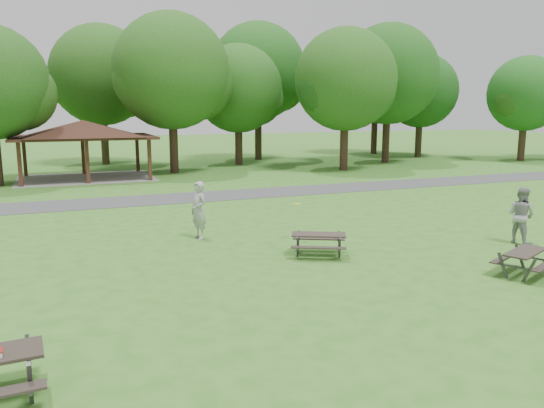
# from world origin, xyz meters

# --- Properties ---
(ground) EXTENTS (160.00, 160.00, 0.00)m
(ground) POSITION_xyz_m (0.00, 0.00, 0.00)
(ground) COLOR #356F1F
(ground) RESTS_ON ground
(asphalt_path) EXTENTS (120.00, 3.20, 0.02)m
(asphalt_path) POSITION_xyz_m (0.00, 14.00, 0.01)
(asphalt_path) COLOR #404042
(asphalt_path) RESTS_ON ground
(pavilion) EXTENTS (8.60, 7.01, 3.76)m
(pavilion) POSITION_xyz_m (-4.00, 24.00, 3.06)
(pavilion) COLOR #3A1E15
(pavilion) RESTS_ON ground
(tree_row_e) EXTENTS (8.40, 8.00, 11.02)m
(tree_row_e) POSITION_xyz_m (2.10, 25.03, 6.78)
(tree_row_e) COLOR black
(tree_row_e) RESTS_ON ground
(tree_row_f) EXTENTS (7.35, 7.00, 9.55)m
(tree_row_f) POSITION_xyz_m (8.09, 28.53, 5.84)
(tree_row_f) COLOR #301D15
(tree_row_f) RESTS_ON ground
(tree_row_g) EXTENTS (7.77, 7.40, 10.25)m
(tree_row_g) POSITION_xyz_m (14.09, 22.03, 6.33)
(tree_row_g) COLOR #311E16
(tree_row_g) RESTS_ON ground
(tree_row_h) EXTENTS (8.61, 8.20, 11.37)m
(tree_row_h) POSITION_xyz_m (20.10, 25.53, 7.03)
(tree_row_h) COLOR black
(tree_row_h) RESTS_ON ground
(tree_row_i) EXTENTS (7.14, 6.80, 9.52)m
(tree_row_i) POSITION_xyz_m (26.08, 29.03, 5.91)
(tree_row_i) COLOR black
(tree_row_i) RESTS_ON ground
(tree_row_j) EXTENTS (6.72, 6.40, 8.96)m
(tree_row_j) POSITION_xyz_m (32.08, 22.53, 5.56)
(tree_row_j) COLOR #321E16
(tree_row_j) RESTS_ON ground
(tree_deep_b) EXTENTS (8.40, 8.00, 11.13)m
(tree_deep_b) POSITION_xyz_m (-1.90, 33.03, 6.89)
(tree_deep_b) COLOR #332516
(tree_deep_b) RESTS_ON ground
(tree_deep_c) EXTENTS (8.82, 8.40, 11.90)m
(tree_deep_c) POSITION_xyz_m (11.10, 32.03, 7.44)
(tree_deep_c) COLOR #302015
(tree_deep_c) RESTS_ON ground
(tree_deep_d) EXTENTS (8.40, 8.00, 11.27)m
(tree_deep_d) POSITION_xyz_m (24.10, 33.53, 7.03)
(tree_deep_d) COLOR black
(tree_deep_d) RESTS_ON ground
(picnic_table_middle) EXTENTS (2.07, 1.93, 0.72)m
(picnic_table_middle) POSITION_xyz_m (1.66, 1.80, 0.53)
(picnic_table_middle) COLOR #2F2622
(picnic_table_middle) RESTS_ON ground
(picnic_table_far) EXTENTS (1.99, 1.83, 0.70)m
(picnic_table_far) POSITION_xyz_m (5.98, -2.03, 0.51)
(picnic_table_far) COLOR #2B251F
(picnic_table_far) RESTS_ON ground
(frisbee_in_flight) EXTENTS (0.29, 0.29, 0.02)m
(frisbee_in_flight) POSITION_xyz_m (1.88, 3.87, 1.26)
(frisbee_in_flight) COLOR yellow
(frisbee_in_flight) RESTS_ON ground
(frisbee_thrower) EXTENTS (0.68, 0.84, 2.01)m
(frisbee_thrower) POSITION_xyz_m (-1.21, 5.33, 1.00)
(frisbee_thrower) COLOR #A6A6A9
(frisbee_thrower) RESTS_ON ground
(frisbee_catcher) EXTENTS (0.90, 1.06, 1.91)m
(frisbee_catcher) POSITION_xyz_m (8.68, 0.67, 0.96)
(frisbee_catcher) COLOR #949496
(frisbee_catcher) RESTS_ON ground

